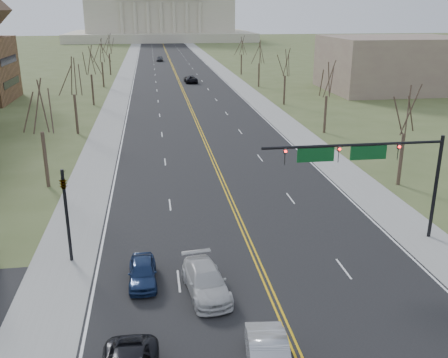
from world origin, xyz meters
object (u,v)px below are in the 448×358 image
object	(u,v)px
signal_left	(66,205)
car_far_sb	(160,59)
car_sb_inner_second	(206,281)
car_sb_outer_second	(143,272)
signal_mast	(367,160)
car_far_nb	(191,79)

from	to	relation	value
signal_left	car_far_sb	xyz separation A→B (m)	(8.39, 125.33, -2.94)
signal_left	car_far_sb	distance (m)	125.64
car_sb_inner_second	car_sb_outer_second	size ratio (longest dim) A/B	1.29
signal_mast	car_sb_inner_second	size ratio (longest dim) A/B	2.39
car_sb_outer_second	car_far_sb	distance (m)	128.75
signal_mast	car_sb_inner_second	xyz separation A→B (m)	(-11.02, -4.99, -5.01)
car_sb_outer_second	signal_mast	bearing A→B (deg)	12.29
signal_left	car_far_nb	size ratio (longest dim) A/B	1.10
signal_left	car_sb_outer_second	xyz separation A→B (m)	(4.46, -3.36, -3.03)
signal_mast	car_far_nb	size ratio (longest dim) A/B	2.23
car_far_nb	car_sb_outer_second	bearing A→B (deg)	80.83
car_sb_inner_second	car_sb_outer_second	distance (m)	3.83
signal_mast	car_far_sb	xyz separation A→B (m)	(-10.56, 125.33, -4.99)
signal_mast	signal_left	bearing A→B (deg)	180.00
car_sb_inner_second	car_far_nb	bearing A→B (deg)	78.58
car_sb_outer_second	signal_left	bearing A→B (deg)	142.21
signal_left	car_sb_outer_second	size ratio (longest dim) A/B	1.52
car_sb_inner_second	car_sb_outer_second	bearing A→B (deg)	147.46
car_sb_inner_second	car_far_sb	distance (m)	130.32
signal_mast	car_far_sb	size ratio (longest dim) A/B	2.71
car_far_nb	signal_left	bearing A→B (deg)	77.36
car_far_sb	car_far_nb	bearing A→B (deg)	-78.34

